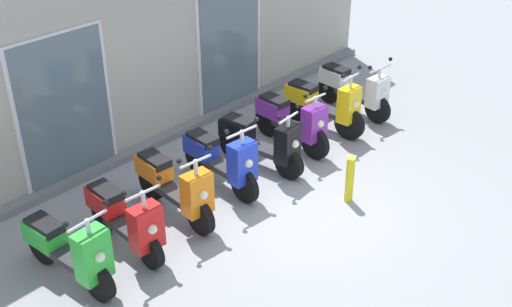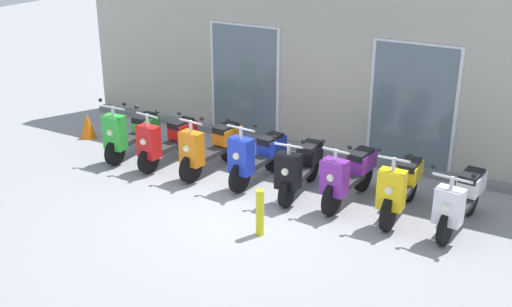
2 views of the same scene
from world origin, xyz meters
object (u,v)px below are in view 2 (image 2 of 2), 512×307
Objects in this scene: scooter_orange at (211,147)px; scooter_yellow at (401,187)px; scooter_blue at (257,155)px; scooter_purple at (349,174)px; curb_bollard at (260,213)px; traffic_cone at (88,125)px; scooter_black at (300,167)px; scooter_green at (131,133)px; scooter_white at (460,199)px; scooter_red at (167,140)px.

scooter_yellow reaches higher than scooter_orange.
scooter_blue is 1.65m from scooter_purple.
curb_bollard reaches higher than traffic_cone.
scooter_yellow reaches higher than scooter_black.
scooter_black is 0.98× the size of scooter_purple.
scooter_yellow is 3.18× the size of traffic_cone.
scooter_green reaches higher than scooter_white.
scooter_yellow is 2.36× the size of curb_bollard.
scooter_blue reaches higher than scooter_orange.
scooter_white is 2.32× the size of curb_bollard.
traffic_cone is at bearing 172.43° from scooter_red.
scooter_white is at bearing 0.21° from scooter_blue.
scooter_orange is at bearing -179.15° from scooter_yellow.
scooter_green is 0.83m from scooter_red.
scooter_white is at bearing -0.54° from scooter_purple.
scooter_red is at bearing -7.57° from traffic_cone.
scooter_purple is at bearing 2.29° from scooter_red.
scooter_green is 5.15m from scooter_yellow.
scooter_black is at bearing -177.93° from scooter_yellow.
scooter_green is 1.03× the size of scooter_red.
scooter_red reaches higher than scooter_purple.
scooter_yellow reaches higher than scooter_white.
scooter_yellow reaches higher than traffic_cone.
scooter_white is 7.45m from traffic_cone.
scooter_white is (5.21, 0.12, 0.01)m from scooter_red.
scooter_red is 3.47m from scooter_purple.
scooter_orange is (0.90, 0.08, 0.01)m from scooter_red.
scooter_black is 4.89m from traffic_cone.
scooter_black is 0.83m from scooter_purple.
traffic_cone is (-2.24, 0.30, -0.20)m from scooter_red.
curb_bollard is (-1.53, -1.61, -0.12)m from scooter_yellow.
curb_bollard is at bearing -113.13° from scooter_purple.
curb_bollard is 1.35× the size of traffic_cone.
scooter_green is 2.97× the size of traffic_cone.
scooter_yellow is 6.56m from traffic_cone.
scooter_green and scooter_orange have the same top height.
scooter_purple is at bearing 1.00° from scooter_blue.
scooter_blue is 0.82m from scooter_black.
scooter_yellow reaches higher than curb_bollard.
traffic_cone is at bearing 177.36° from scooter_blue.
scooter_purple reaches higher than scooter_black.
scooter_green is 0.99× the size of scooter_black.
scooter_green is 4.30m from scooter_purple.
scooter_green is 1.73m from scooter_orange.
scooter_orange is 3.11× the size of traffic_cone.
scooter_orange reaches higher than curb_bollard.
scooter_purple is (0.83, 0.07, 0.02)m from scooter_black.
scooter_yellow is at bearing 1.50° from scooter_green.
scooter_black is 1.67m from scooter_yellow.
scooter_orange reaches higher than traffic_cone.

